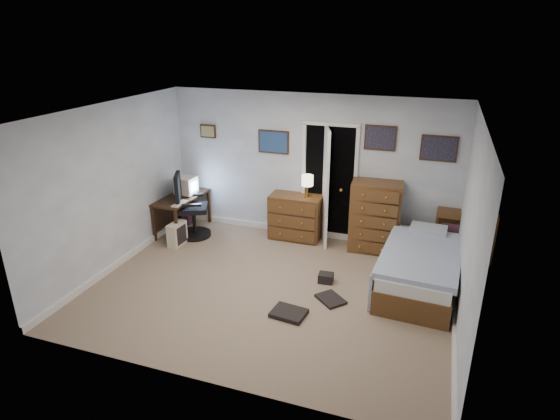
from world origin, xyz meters
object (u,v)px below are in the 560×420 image
object	(u,v)px
office_chair	(190,213)
tall_dresser	(375,217)
low_dresser	(295,217)
computer_desk	(178,204)
bed	(419,268)

from	to	relation	value
office_chair	tall_dresser	xyz separation A→B (m)	(3.15, 0.51, 0.14)
office_chair	tall_dresser	world-z (taller)	tall_dresser
low_dresser	tall_dresser	bearing A→B (deg)	-1.80
tall_dresser	computer_desk	bearing A→B (deg)	-177.99
low_dresser	office_chair	bearing A→B (deg)	-164.03
tall_dresser	low_dresser	bearing A→B (deg)	175.21
office_chair	low_dresser	bearing A→B (deg)	-7.71
office_chair	computer_desk	bearing A→B (deg)	129.37
computer_desk	tall_dresser	world-z (taller)	tall_dresser
low_dresser	bed	world-z (taller)	low_dresser
computer_desk	tall_dresser	distance (m)	3.49
office_chair	low_dresser	size ratio (longest dim) A/B	1.31
computer_desk	low_dresser	xyz separation A→B (m)	(2.10, 0.38, -0.12)
computer_desk	tall_dresser	xyz separation A→B (m)	(3.47, 0.35, 0.08)
office_chair	bed	size ratio (longest dim) A/B	0.58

